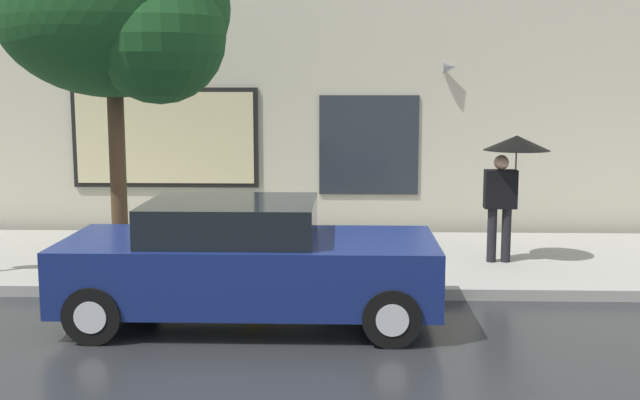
{
  "coord_description": "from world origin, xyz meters",
  "views": [
    {
      "loc": [
        1.47,
        -8.9,
        2.77
      ],
      "look_at": [
        1.14,
        1.8,
        1.2
      ],
      "focal_mm": 43.85,
      "sensor_mm": 36.0,
      "label": 1
    }
  ],
  "objects_px": {
    "pedestrian_with_umbrella": "(511,162)",
    "street_tree": "(121,15)",
    "parked_car": "(247,263)",
    "fire_hydrant": "(258,250)"
  },
  "relations": [
    {
      "from": "pedestrian_with_umbrella",
      "to": "street_tree",
      "type": "xyz_separation_m",
      "value": [
        -5.43,
        -1.04,
        2.05
      ]
    },
    {
      "from": "parked_car",
      "to": "pedestrian_with_umbrella",
      "type": "height_order",
      "value": "pedestrian_with_umbrella"
    },
    {
      "from": "fire_hydrant",
      "to": "street_tree",
      "type": "xyz_separation_m",
      "value": [
        -1.79,
        0.08,
        3.15
      ]
    },
    {
      "from": "parked_car",
      "to": "fire_hydrant",
      "type": "distance_m",
      "value": 1.53
    },
    {
      "from": "parked_car",
      "to": "fire_hydrant",
      "type": "height_order",
      "value": "parked_car"
    },
    {
      "from": "parked_car",
      "to": "fire_hydrant",
      "type": "relative_size",
      "value": 5.31
    },
    {
      "from": "pedestrian_with_umbrella",
      "to": "street_tree",
      "type": "relative_size",
      "value": 0.39
    },
    {
      "from": "parked_car",
      "to": "pedestrian_with_umbrella",
      "type": "relative_size",
      "value": 2.28
    },
    {
      "from": "pedestrian_with_umbrella",
      "to": "street_tree",
      "type": "height_order",
      "value": "street_tree"
    },
    {
      "from": "fire_hydrant",
      "to": "parked_car",
      "type": "bearing_deg",
      "value": -88.51
    }
  ]
}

